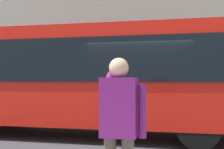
% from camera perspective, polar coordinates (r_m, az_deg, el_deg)
% --- Properties ---
extents(ground_plane, '(60.00, 60.00, 0.00)m').
position_cam_1_polar(ground_plane, '(8.22, 6.05, -12.26)').
color(ground_plane, '#38383A').
extents(red_bus, '(9.05, 2.54, 3.08)m').
position_cam_1_polar(red_bus, '(8.58, -4.86, -0.47)').
color(red_bus, red).
rests_on(red_bus, ground_plane).
extents(pedestrian_photographer, '(0.53, 0.52, 1.70)m').
position_cam_1_polar(pedestrian_photographer, '(3.34, 1.41, -8.99)').
color(pedestrian_photographer, '#4C4238').
rests_on(pedestrian_photographer, sidewalk_curb).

